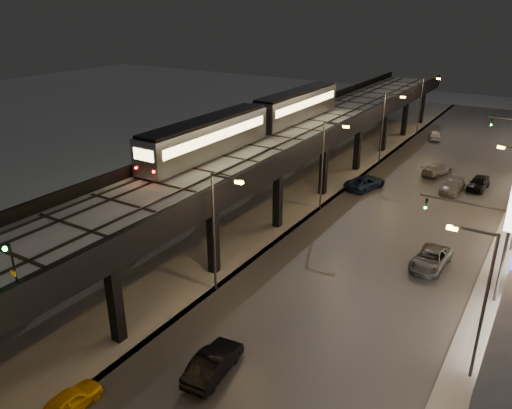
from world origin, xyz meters
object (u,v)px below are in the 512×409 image
Objects in this scene: rail_signal at (11,259)px; car_mid_silver at (365,183)px; subway_train at (258,119)px; car_onc_red at (479,183)px; car_onc_dark at (431,260)px; car_near_white at (213,364)px; car_mid_dark at (437,170)px; car_taxi at (70,402)px; car_onc_white at (453,186)px; car_far_white at (435,135)px.

rail_signal reaches higher than car_mid_silver.
subway_train reaches higher than car_onc_red.
rail_signal is at bearing -115.48° from car_onc_dark.
car_near_white is 42.51m from car_mid_dark.
car_near_white is (4.65, 6.12, 0.14)m from car_taxi.
car_mid_dark is (15.35, 16.44, -7.57)m from subway_train.
car_onc_red is at bearing 33.82° from subway_train.
car_mid_silver is at bearing 130.15° from car_onc_dark.
car_onc_dark reaches higher than car_taxi.
subway_train is 23.73m from car_mid_dark.
rail_signal is 0.74× the size of car_taxi.
car_onc_white is at bearing -103.87° from car_near_white.
car_mid_silver reaches higher than car_onc_white.
car_mid_silver is 12.62m from car_onc_red.
subway_train is at bearing 52.97° from car_mid_silver.
car_near_white reaches higher than car_mid_dark.
car_onc_dark reaches higher than car_onc_white.
subway_train is 25.80m from car_onc_red.
car_near_white is at bearing -63.33° from subway_train.
car_onc_red is (7.44, 39.75, 0.00)m from car_near_white.
car_onc_red is (5.16, -2.70, 0.06)m from car_mid_dark.
subway_train reaches higher than car_near_white.
car_onc_red reaches higher than car_onc_dark.
car_mid_silver is (-3.41, 33.30, -0.02)m from car_near_white.
car_far_white is at bearing 120.78° from car_onc_red.
car_taxi is at bearing 10.17° from rail_signal.
car_onc_dark is (11.97, 25.11, 0.09)m from car_taxi.
car_far_white is at bearing -94.05° from car_near_white.
car_mid_silver is 26.07m from car_far_white.
car_mid_dark is at bearing -99.09° from car_near_white.
rail_signal is 0.53× the size of car_onc_dark.
car_far_white reaches higher than car_onc_white.
car_far_white is 0.83× the size of car_onc_dark.
car_mid_silver is at bearing 37.07° from subway_train.
rail_signal is at bearing 95.56° from car_mid_dark.
car_onc_dark is (9.36, -40.36, -0.01)m from car_far_white.
rail_signal is 0.60× the size of car_onc_red.
car_onc_white is (2.89, -4.98, -0.02)m from car_mid_dark.
car_mid_silver reaches higher than car_far_white.
car_taxi is 49.06m from car_mid_dark.
car_near_white is at bearing 111.75° from car_mid_silver.
subway_train is at bearing -75.97° from car_taxi.
car_onc_dark is at bearing -78.76° from car_onc_white.
car_onc_red is (2.28, 2.28, 0.09)m from car_onc_white.
subway_train is at bearing -143.27° from car_onc_white.
car_near_white is 37.82m from car_onc_white.
car_taxi is at bearing -99.81° from car_onc_red.
car_onc_dark is at bearing -116.15° from car_taxi.
car_onc_red is at bearing 100.52° from car_far_white.
subway_train reaches higher than car_far_white.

